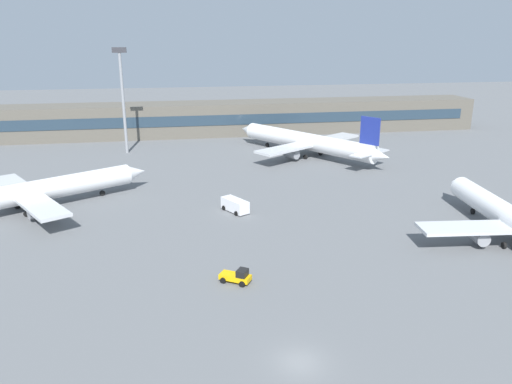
# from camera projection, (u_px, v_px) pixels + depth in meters

# --- Properties ---
(ground_plane) EXTENTS (400.00, 400.00, 0.00)m
(ground_plane) POSITION_uv_depth(u_px,v_px,m) (237.00, 210.00, 81.26)
(ground_plane) COLOR slate
(terminal_building) EXTENTS (158.09, 12.13, 9.00)m
(terminal_building) POSITION_uv_depth(u_px,v_px,m) (206.00, 119.00, 141.55)
(terminal_building) COLOR #5B564C
(terminal_building) RESTS_ON ground_plane
(airplane_mid) EXTENTS (36.23, 26.40, 9.99)m
(airplane_mid) POSITION_uv_depth(u_px,v_px,m) (33.00, 192.00, 80.71)
(airplane_mid) COLOR silver
(airplane_mid) RESTS_ON ground_plane
(airplane_far) EXTENTS (29.08, 39.41, 11.15)m
(airplane_far) POSITION_uv_depth(u_px,v_px,m) (306.00, 141.00, 116.99)
(airplane_far) COLOR silver
(airplane_far) RESTS_ON ground_plane
(baggage_tug_yellow) EXTENTS (3.85, 3.18, 1.75)m
(baggage_tug_yellow) POSITION_uv_depth(u_px,v_px,m) (237.00, 276.00, 57.51)
(baggage_tug_yellow) COLOR #F2B20C
(baggage_tug_yellow) RESTS_ON ground_plane
(service_van_white) EXTENTS (4.26, 5.52, 2.08)m
(service_van_white) POSITION_uv_depth(u_px,v_px,m) (235.00, 205.00, 80.44)
(service_van_white) COLOR white
(service_van_white) RESTS_ON ground_plane
(floodlight_tower_west) EXTENTS (3.20, 0.80, 24.57)m
(floodlight_tower_west) POSITION_uv_depth(u_px,v_px,m) (123.00, 93.00, 116.39)
(floodlight_tower_west) COLOR gray
(floodlight_tower_west) RESTS_ON ground_plane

